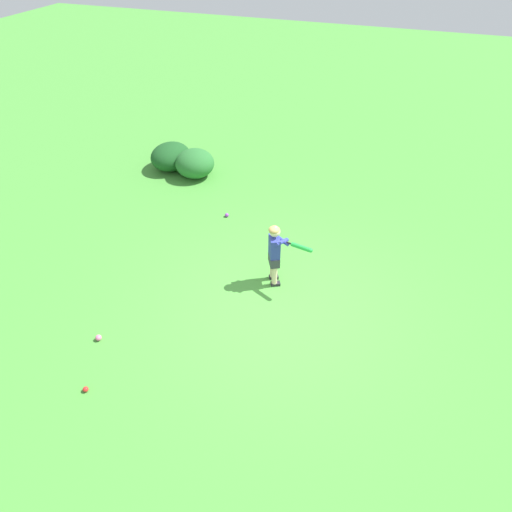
{
  "coord_description": "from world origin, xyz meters",
  "views": [
    {
      "loc": [
        -4.95,
        -1.3,
        4.97
      ],
      "look_at": [
        0.53,
        0.66,
        0.45
      ],
      "focal_mm": 32.59,
      "sensor_mm": 36.0,
      "label": 1
    }
  ],
  "objects_px": {
    "play_ball_behind_batter": "(227,215)",
    "play_ball_far_left": "(86,389)",
    "child_batter": "(276,250)",
    "play_ball_center_lawn": "(98,338)"
  },
  "relations": [
    {
      "from": "child_batter",
      "to": "play_ball_center_lawn",
      "type": "relative_size",
      "value": 12.28
    },
    {
      "from": "child_batter",
      "to": "play_ball_far_left",
      "type": "bearing_deg",
      "value": 150.25
    },
    {
      "from": "play_ball_center_lawn",
      "to": "child_batter",
      "type": "bearing_deg",
      "value": -44.04
    },
    {
      "from": "play_ball_behind_batter",
      "to": "play_ball_far_left",
      "type": "bearing_deg",
      "value": 178.38
    },
    {
      "from": "play_ball_behind_batter",
      "to": "child_batter",
      "type": "bearing_deg",
      "value": -135.93
    },
    {
      "from": "play_ball_behind_batter",
      "to": "play_ball_far_left",
      "type": "height_order",
      "value": "play_ball_behind_batter"
    },
    {
      "from": "play_ball_behind_batter",
      "to": "play_ball_center_lawn",
      "type": "bearing_deg",
      "value": 172.4
    },
    {
      "from": "child_batter",
      "to": "play_ball_behind_batter",
      "type": "bearing_deg",
      "value": 44.07
    },
    {
      "from": "child_batter",
      "to": "play_ball_center_lawn",
      "type": "xyz_separation_m",
      "value": [
        -2.03,
        1.96,
        -0.61
      ]
    },
    {
      "from": "play_ball_far_left",
      "to": "play_ball_center_lawn",
      "type": "xyz_separation_m",
      "value": [
        0.79,
        0.35,
        0.01
      ]
    }
  ]
}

